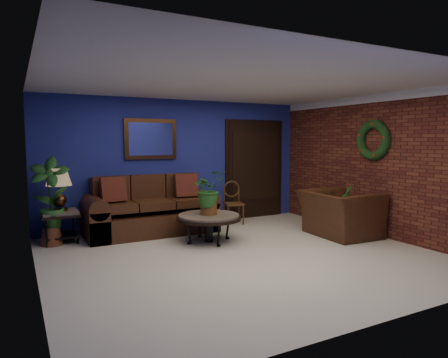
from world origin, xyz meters
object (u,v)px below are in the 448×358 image
coffee_table (209,218)px  side_chair (233,199)px  table_lamp (59,184)px  sofa (150,214)px  end_table (60,218)px  armchair (340,214)px

coffee_table → side_chair: 1.60m
table_lamp → sofa: bearing=1.4°
table_lamp → end_table: bearing=180.0°
sofa → coffee_table: bearing=-59.7°
coffee_table → side_chair: size_ratio=1.24×
sofa → armchair: 3.44m
coffee_table → end_table: size_ratio=1.83×
coffee_table → side_chair: (1.10, 1.15, 0.09)m
coffee_table → table_lamp: size_ratio=1.57×
armchair → sofa: bearing=60.7°
coffee_table → armchair: armchair is taller
coffee_table → armchair: bearing=-17.5°
end_table → armchair: size_ratio=0.48×
table_lamp → side_chair: size_ratio=0.79×
coffee_table → table_lamp: bearing=153.6°
armchair → table_lamp: bearing=71.0°
side_chair → end_table: bearing=-165.3°
coffee_table → table_lamp: 2.53m
table_lamp → side_chair: bearing=1.1°
table_lamp → side_chair: table_lamp is taller
coffee_table → side_chair: side_chair is taller
sofa → table_lamp: bearing=-178.6°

